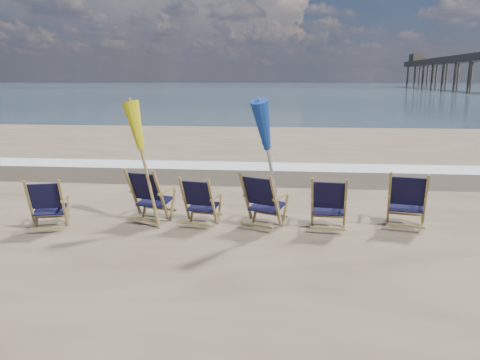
{
  "coord_description": "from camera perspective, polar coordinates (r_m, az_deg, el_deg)",
  "views": [
    {
      "loc": [
        0.78,
        -5.74,
        2.65
      ],
      "look_at": [
        0.0,
        2.2,
        0.9
      ],
      "focal_mm": 35.0,
      "sensor_mm": 36.0,
      "label": 1
    }
  ],
  "objects": [
    {
      "name": "ocean",
      "position": [
        133.77,
        5.39,
        11.18
      ],
      "size": [
        400.0,
        400.0,
        0.0
      ],
      "primitive_type": "plane",
      "color": "#384E5D",
      "rests_on": "ground"
    },
    {
      "name": "beach_chair_5",
      "position": [
        8.74,
        21.66,
        -2.52
      ],
      "size": [
        0.84,
        0.9,
        1.07
      ],
      "primitive_type": null,
      "rotation": [
        0.0,
        0.0,
        2.93
      ],
      "color": "black",
      "rests_on": "ground"
    },
    {
      "name": "beach_chair_1",
      "position": [
        8.6,
        -9.63,
        -2.08
      ],
      "size": [
        0.86,
        0.92,
        1.06
      ],
      "primitive_type": null,
      "rotation": [
        0.0,
        0.0,
        2.87
      ],
      "color": "black",
      "rests_on": "ground"
    },
    {
      "name": "beach_chair_4",
      "position": [
        8.25,
        12.7,
        -3.01
      ],
      "size": [
        0.72,
        0.79,
        1.01
      ],
      "primitive_type": null,
      "rotation": [
        0.0,
        0.0,
        3.04
      ],
      "color": "black",
      "rests_on": "ground"
    },
    {
      "name": "umbrella_blue",
      "position": [
        7.85,
        3.97,
        6.73
      ],
      "size": [
        0.3,
        0.3,
        2.42
      ],
      "color": "#A5A5AD",
      "rests_on": "ground"
    },
    {
      "name": "beach_chair_0",
      "position": [
        8.75,
        -20.79,
        -2.76
      ],
      "size": [
        0.79,
        0.84,
        0.97
      ],
      "primitive_type": null,
      "rotation": [
        0.0,
        0.0,
        3.41
      ],
      "color": "black",
      "rests_on": "ground"
    },
    {
      "name": "umbrella_yellow",
      "position": [
        8.33,
        -11.57,
        5.87
      ],
      "size": [
        0.3,
        0.3,
        2.27
      ],
      "color": "olive",
      "rests_on": "ground"
    },
    {
      "name": "beach_chair_2",
      "position": [
        8.31,
        -3.41,
        -2.81
      ],
      "size": [
        0.73,
        0.79,
        0.95
      ],
      "primitive_type": null,
      "rotation": [
        0.0,
        0.0,
        2.94
      ],
      "color": "black",
      "rests_on": "ground"
    },
    {
      "name": "beach_chair_3",
      "position": [
        8.14,
        4.33,
        -2.8
      ],
      "size": [
        0.92,
        0.96,
        1.05
      ],
      "primitive_type": null,
      "rotation": [
        0.0,
        0.0,
        2.72
      ],
      "color": "black",
      "rests_on": "ground"
    },
    {
      "name": "wet_sand_strip",
      "position": [
        12.84,
        2.01,
        0.46
      ],
      "size": [
        200.0,
        2.6,
        0.0
      ],
      "primitive_type": "cube",
      "color": "#42362A",
      "rests_on": "ground"
    },
    {
      "name": "surf_foam",
      "position": [
        14.31,
        2.4,
        1.7
      ],
      "size": [
        200.0,
        1.4,
        0.01
      ],
      "primitive_type": "cube",
      "color": "silver",
      "rests_on": "ground"
    }
  ]
}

